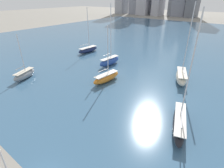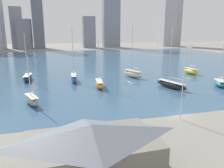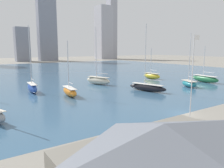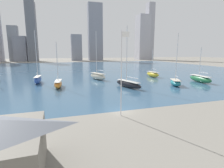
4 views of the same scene
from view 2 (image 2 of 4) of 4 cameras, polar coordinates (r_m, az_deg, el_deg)
name	(u,v)px [view 2 (image 2 of 4)]	position (r m, az deg, el deg)	size (l,w,h in m)	color
ground_plane	(179,115)	(41.12, 17.01, -7.75)	(500.00, 500.00, 0.00)	gray
harbor_water	(99,62)	(105.38, -3.38, 5.63)	(180.00, 140.00, 0.00)	#385B7A
boat_shed	(91,149)	(23.46, -5.41, -16.66)	(13.67, 7.87, 5.50)	slate
flag_pole	(183,81)	(37.31, 18.14, 0.78)	(1.24, 0.14, 12.43)	silver
distant_city_skyline	(50,16)	(202.87, -15.80, 16.78)	(213.24, 21.55, 74.88)	#8E939E
sailboat_blue	(74,78)	(65.46, -9.93, 1.64)	(2.21, 7.61, 15.69)	#284CA8
sailboat_gray	(32,100)	(47.23, -20.21, -3.91)	(3.96, 6.64, 10.06)	gray
sailboat_black	(171,84)	(59.20, 15.15, -0.09)	(4.74, 10.16, 16.20)	black
sailboat_cream	(133,74)	(71.12, 5.46, 2.72)	(5.09, 8.78, 16.36)	beige
sailboat_navy	(28,77)	(70.95, -21.18, 1.64)	(2.61, 8.29, 14.13)	#19234C
sailboat_yellow	(191,71)	(81.13, 19.89, 3.21)	(2.53, 7.33, 10.45)	yellow
sailboat_teal	(220,83)	(65.78, 26.39, 0.26)	(4.84, 6.68, 14.53)	#1E757F
sailboat_orange	(99,84)	(57.90, -3.32, 0.08)	(2.59, 7.75, 12.03)	orange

